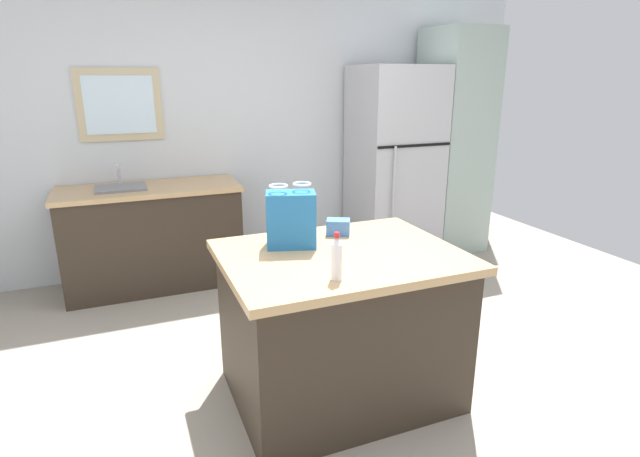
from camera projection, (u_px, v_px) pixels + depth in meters
The scene contains 9 objects.
ground at pixel (367, 386), 3.00m from camera, with size 6.82×6.82×0.00m, color #9E9384.
back_wall at pixel (251, 127), 4.78m from camera, with size 5.69×0.13×2.63m.
kitchen_island at pixel (340, 325), 2.82m from camera, with size 1.27×0.99×0.87m.
refrigerator at pixel (394, 164), 4.98m from camera, with size 0.78×0.75×1.88m.
tall_cabinet at pixel (453, 143), 5.18m from camera, with size 0.57×0.67×2.23m.
sink_counter at pixel (153, 236), 4.34m from camera, with size 1.49×0.64×1.07m.
shopping_bag at pixel (291, 219), 2.75m from camera, with size 0.31×0.24×0.35m.
small_box at pixel (338, 227), 2.99m from camera, with size 0.14×0.10×0.09m, color #4775B7.
bottle at pixel (337, 259), 2.31m from camera, with size 0.05×0.05×0.23m.
Camera 1 is at (-1.24, -2.29, 1.79)m, focal length 28.12 mm.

